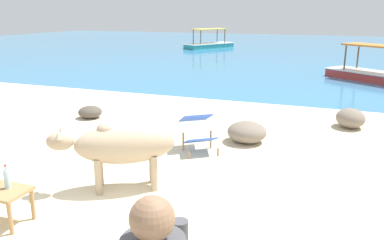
% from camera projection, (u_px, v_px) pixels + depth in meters
% --- Properties ---
extents(sand_beach, '(18.00, 14.00, 0.04)m').
position_uv_depth(sand_beach, '(110.00, 228.00, 4.67)').
color(sand_beach, beige).
rests_on(sand_beach, ground).
extents(water_surface, '(60.00, 36.00, 0.03)m').
position_uv_depth(water_surface, '(302.00, 52.00, 24.51)').
color(water_surface, teal).
rests_on(water_surface, ground).
extents(cow, '(1.68, 1.19, 0.99)m').
position_uv_depth(cow, '(122.00, 145.00, 5.49)').
color(cow, tan).
rests_on(cow, sand_beach).
extents(bottle, '(0.07, 0.07, 0.30)m').
position_uv_depth(bottle, '(7.00, 179.00, 4.64)').
color(bottle, '#A3C6D1').
rests_on(bottle, low_bench_table).
extents(deck_chair_far, '(0.88, 0.93, 0.68)m').
position_uv_depth(deck_chair_far, '(198.00, 130.00, 7.09)').
color(deck_chair_far, '#A37A4C').
rests_on(deck_chair_far, sand_beach).
extents(shore_rock_large, '(1.04, 1.05, 0.40)m').
position_uv_depth(shore_rock_large, '(247.00, 132.00, 7.61)').
color(shore_rock_large, gray).
rests_on(shore_rock_large, sand_beach).
extents(shore_rock_medium, '(0.76, 0.84, 0.41)m').
position_uv_depth(shore_rock_medium, '(350.00, 118.00, 8.55)').
color(shore_rock_medium, gray).
rests_on(shore_rock_medium, sand_beach).
extents(shore_rock_small, '(0.75, 0.75, 0.28)m').
position_uv_depth(shore_rock_small, '(90.00, 112.00, 9.33)').
color(shore_rock_small, brown).
rests_on(shore_rock_small, sand_beach).
extents(boat_teal, '(2.85, 3.75, 1.29)m').
position_uv_depth(boat_teal, '(209.00, 44.00, 26.98)').
color(boat_teal, teal).
rests_on(boat_teal, water_surface).
extents(boat_red, '(3.64, 3.11, 1.29)m').
position_uv_depth(boat_red, '(376.00, 74.00, 14.31)').
color(boat_red, '#C63833').
rests_on(boat_red, water_surface).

